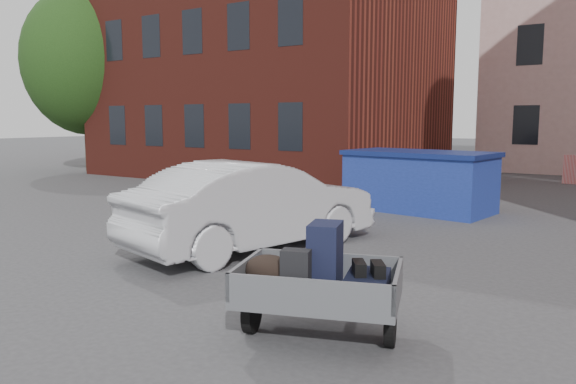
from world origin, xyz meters
The scene contains 7 objects.
ground centered at (0.00, 0.00, 0.00)m, with size 120.00×120.00×0.00m, color #38383A.
building_brick centered at (-9.00, 13.00, 7.00)m, with size 12.00×10.00×14.00m, color #591E16.
far_building centered at (-20.00, 22.00, 4.00)m, with size 6.00×6.00×8.00m, color maroon.
tree centered at (-16.00, 9.00, 5.17)m, with size 5.28×5.28×8.30m.
trailer centered at (1.77, -1.89, 0.61)m, with size 1.87×1.97×1.20m.
dumpster centered at (-0.27, 6.50, 0.74)m, with size 3.69×2.23×1.46m.
silver_car centered at (-1.20, 1.01, 0.76)m, with size 1.61×4.62×1.52m, color #BABCC2.
Camera 1 is at (4.53, -6.66, 2.23)m, focal length 35.00 mm.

